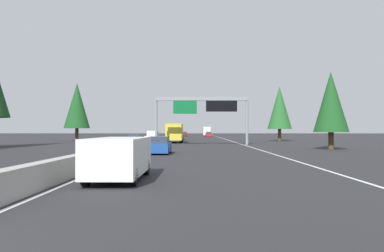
# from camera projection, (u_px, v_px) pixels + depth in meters

# --- Properties ---
(ground_plane) EXTENTS (320.00, 320.00, 0.00)m
(ground_plane) POSITION_uv_depth(u_px,v_px,m) (167.00, 141.00, 66.00)
(ground_plane) COLOR #262628
(median_barrier) EXTENTS (180.00, 0.56, 0.90)m
(median_barrier) POSITION_uv_depth(u_px,v_px,m) (172.00, 137.00, 86.01)
(median_barrier) COLOR #9E9B93
(median_barrier) RESTS_ON ground
(shoulder_stripe_right) EXTENTS (160.00, 0.16, 0.01)m
(shoulder_stripe_right) POSITION_uv_depth(u_px,v_px,m) (227.00, 140.00, 75.90)
(shoulder_stripe_right) COLOR silver
(shoulder_stripe_right) RESTS_ON ground
(shoulder_stripe_median) EXTENTS (160.00, 0.16, 0.01)m
(shoulder_stripe_median) POSITION_uv_depth(u_px,v_px,m) (172.00, 140.00, 76.00)
(shoulder_stripe_median) COLOR silver
(shoulder_stripe_median) RESTS_ON ground
(sign_gantry_overhead) EXTENTS (0.50, 12.68, 6.49)m
(sign_gantry_overhead) POSITION_uv_depth(u_px,v_px,m) (203.00, 107.00, 50.40)
(sign_gantry_overhead) COLOR gray
(sign_gantry_overhead) RESTS_ON ground
(minivan_near_right) EXTENTS (5.00, 1.95, 1.69)m
(minivan_near_right) POSITION_uv_depth(u_px,v_px,m) (119.00, 156.00, 15.02)
(minivan_near_right) COLOR white
(minivan_near_right) RESTS_ON ground
(sedan_near_center) EXTENTS (4.40, 1.80, 1.47)m
(sedan_near_center) POSITION_uv_depth(u_px,v_px,m) (159.00, 146.00, 31.51)
(sedan_near_center) COLOR #1E4793
(sedan_near_center) RESTS_ON ground
(box_truck_far_center) EXTENTS (8.50, 2.40, 2.95)m
(box_truck_far_center) POSITION_uv_depth(u_px,v_px,m) (175.00, 133.00, 59.02)
(box_truck_far_center) COLOR gold
(box_truck_far_center) RESTS_ON ground
(sedan_distant_b) EXTENTS (4.40, 1.80, 1.47)m
(sedan_distant_b) POSITION_uv_depth(u_px,v_px,m) (184.00, 134.00, 118.20)
(sedan_distant_b) COLOR maroon
(sedan_distant_b) RESTS_ON ground
(pickup_far_right) EXTENTS (5.60, 2.00, 1.86)m
(pickup_far_right) POSITION_uv_depth(u_px,v_px,m) (178.00, 135.00, 74.44)
(pickup_far_right) COLOR #2D6B38
(pickup_far_right) RESTS_ON ground
(sedan_mid_right) EXTENTS (4.40, 1.80, 1.47)m
(sedan_mid_right) POSITION_uv_depth(u_px,v_px,m) (209.00, 135.00, 109.52)
(sedan_mid_right) COLOR red
(sedan_mid_right) RESTS_ON ground
(bus_distant_a) EXTENTS (11.50, 2.55, 3.10)m
(bus_distant_a) POSITION_uv_depth(u_px,v_px,m) (206.00, 131.00, 133.02)
(bus_distant_a) COLOR white
(bus_distant_a) RESTS_ON ground
(oncoming_near) EXTENTS (4.40, 1.80, 1.47)m
(oncoming_near) POSITION_uv_depth(u_px,v_px,m) (135.00, 140.00, 49.65)
(oncoming_near) COLOR silver
(oncoming_near) RESTS_ON ground
(oncoming_far) EXTENTS (5.60, 2.00, 1.86)m
(oncoming_far) POSITION_uv_depth(u_px,v_px,m) (152.00, 136.00, 67.10)
(oncoming_far) COLOR white
(oncoming_far) RESTS_ON ground
(conifer_right_near) EXTENTS (3.57, 3.57, 8.12)m
(conifer_right_near) POSITION_uv_depth(u_px,v_px,m) (331.00, 102.00, 38.78)
(conifer_right_near) COLOR #4C3823
(conifer_right_near) RESTS_ON ground
(conifer_right_mid) EXTENTS (4.43, 4.43, 10.06)m
(conifer_right_mid) POSITION_uv_depth(u_px,v_px,m) (280.00, 108.00, 68.72)
(conifer_right_mid) COLOR #4C3823
(conifer_right_mid) RESTS_ON ground
(conifer_left_mid) EXTENTS (4.68, 4.68, 10.64)m
(conifer_left_mid) POSITION_uv_depth(u_px,v_px,m) (77.00, 106.00, 68.29)
(conifer_left_mid) COLOR #4C3823
(conifer_left_mid) RESTS_ON ground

